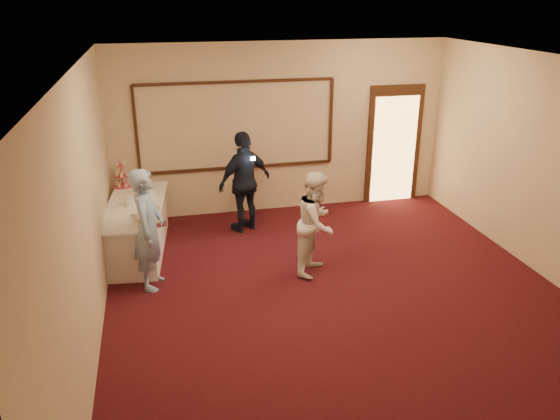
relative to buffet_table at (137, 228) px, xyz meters
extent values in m
plane|color=black|center=(2.58, -2.20, -0.39)|extent=(7.00, 7.00, 0.00)
cube|color=beige|center=(2.58, 1.30, 1.11)|extent=(6.00, 0.04, 3.00)
cube|color=beige|center=(2.58, -5.70, 1.11)|extent=(6.00, 0.04, 3.00)
cube|color=beige|center=(-0.42, -2.20, 1.11)|extent=(0.04, 7.00, 3.00)
cube|color=white|center=(2.58, -2.20, 2.61)|extent=(6.00, 7.00, 0.04)
cube|color=black|center=(1.78, 1.27, 0.46)|extent=(3.40, 0.04, 0.05)
cube|color=black|center=(1.78, 1.27, 1.96)|extent=(3.40, 0.04, 0.05)
cube|color=black|center=(0.08, 1.27, 1.21)|extent=(0.05, 0.04, 1.50)
cube|color=black|center=(3.48, 1.27, 1.21)|extent=(0.05, 0.04, 1.50)
cube|color=black|center=(4.73, 1.26, 0.71)|extent=(1.05, 0.06, 2.20)
cube|color=#FFBF66|center=(4.73, 1.23, 0.61)|extent=(0.85, 0.02, 2.00)
cube|color=white|center=(0.00, 0.00, -0.02)|extent=(0.95, 2.11, 0.74)
cube|color=white|center=(0.00, 0.00, 0.37)|extent=(1.05, 2.23, 0.03)
cube|color=silver|center=(0.19, -0.76, 0.40)|extent=(0.49, 0.56, 0.04)
ellipsoid|color=white|center=(0.19, -0.76, 0.49)|extent=(0.31, 0.31, 0.14)
cube|color=silver|center=(0.30, -0.61, 0.43)|extent=(0.24, 0.27, 0.01)
cylinder|color=#C23951|center=(-0.20, 0.93, 0.60)|extent=(0.02, 0.02, 0.43)
cylinder|color=#C23951|center=(-0.20, 0.93, 0.39)|extent=(0.32, 0.32, 0.01)
cylinder|color=#C23951|center=(-0.20, 0.93, 0.56)|extent=(0.25, 0.25, 0.01)
cylinder|color=#C23951|center=(-0.20, 0.93, 0.73)|extent=(0.17, 0.17, 0.01)
cylinder|color=white|center=(-0.06, -0.03, 0.45)|extent=(0.16, 0.16, 0.13)
cylinder|color=white|center=(-0.06, -0.03, 0.52)|extent=(0.17, 0.17, 0.01)
cylinder|color=white|center=(0.22, 0.31, 0.46)|extent=(0.19, 0.19, 0.16)
cylinder|color=white|center=(0.22, 0.31, 0.55)|extent=(0.20, 0.20, 0.01)
cylinder|color=white|center=(0.24, -0.34, 0.39)|extent=(0.28, 0.28, 0.01)
cylinder|color=#986326|center=(0.24, -0.34, 0.42)|extent=(0.24, 0.24, 0.05)
imported|color=#82A7CD|center=(0.20, -1.14, 0.45)|extent=(0.53, 0.69, 1.67)
imported|color=white|center=(2.49, -1.24, 0.36)|extent=(0.88, 0.92, 1.49)
imported|color=black|center=(1.76, 0.46, 0.46)|extent=(1.07, 0.81, 1.69)
cube|color=white|center=(1.86, 0.22, 0.92)|extent=(0.07, 0.04, 0.05)
camera|label=1|loc=(0.40, -7.95, 3.35)|focal=35.00mm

